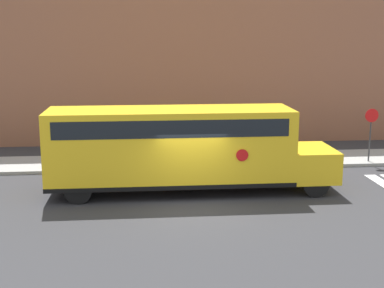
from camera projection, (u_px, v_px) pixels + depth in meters
name	position (u px, v px, depth m)	size (l,w,h in m)	color
ground_plane	(194.00, 207.00, 18.92)	(60.00, 60.00, 0.00)	#333335
sidewalk_strip	(180.00, 162.00, 25.24)	(44.00, 3.00, 0.15)	#9E9E99
building_backdrop	(172.00, 59.00, 30.65)	(32.00, 4.00, 9.18)	#935B42
school_bus	(179.00, 145.00, 20.30)	(10.93, 2.57, 3.24)	yellow
stop_sign	(371.00, 129.00, 24.68)	(0.63, 0.10, 2.63)	#38383A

